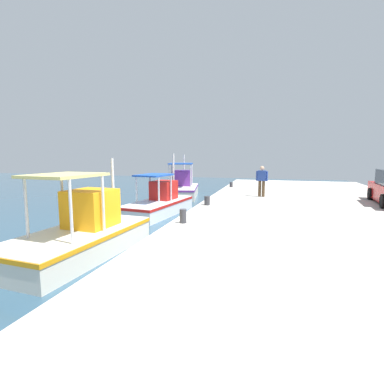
{
  "coord_description": "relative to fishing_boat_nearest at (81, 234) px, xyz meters",
  "views": [
    {
      "loc": [
        -8.58,
        -3.23,
        2.99
      ],
      "look_at": [
        5.59,
        0.81,
        1.11
      ],
      "focal_mm": 26.48,
      "sensor_mm": 36.0,
      "label": 1
    }
  ],
  "objects": [
    {
      "name": "mooring_bollard_second",
      "position": [
        5.07,
        -2.79,
        0.36
      ],
      "size": [
        0.25,
        0.25,
        0.4
      ],
      "primitive_type": "cylinder",
      "color": "#333338",
      "rests_on": "quay_pier"
    },
    {
      "name": "fishing_boat_nearest",
      "position": [
        0.0,
        0.0,
        0.0
      ],
      "size": [
        4.98,
        2.53,
        2.91
      ],
      "color": "silver",
      "rests_on": "ground"
    },
    {
      "name": "fisherman_standing",
      "position": [
        8.46,
        -5.02,
        1.08
      ],
      "size": [
        0.31,
        0.63,
        1.65
      ],
      "color": "#4C3823",
      "rests_on": "quay_pier"
    },
    {
      "name": "fishing_boat_second",
      "position": [
        6.26,
        0.01,
        -0.06
      ],
      "size": [
        4.87,
        2.36,
        3.12
      ],
      "color": "white",
      "rests_on": "ground"
    },
    {
      "name": "mooring_bollard_third",
      "position": [
        12.71,
        -2.79,
        0.34
      ],
      "size": [
        0.22,
        0.22,
        0.35
      ],
      "primitive_type": "cylinder",
      "color": "#333338",
      "rests_on": "quay_pier"
    },
    {
      "name": "quay_pier",
      "position": [
        1.42,
        -7.34,
        -0.23
      ],
      "size": [
        36.0,
        10.0,
        0.8
      ],
      "primitive_type": "cube",
      "color": "#BCB7AD",
      "rests_on": "ground"
    },
    {
      "name": "fishing_boat_third",
      "position": [
        12.52,
        0.83,
        0.01
      ],
      "size": [
        5.05,
        3.11,
        3.08
      ],
      "color": "silver",
      "rests_on": "ground"
    },
    {
      "name": "mooring_bollard_nearest",
      "position": [
        1.52,
        -2.79,
        0.4
      ],
      "size": [
        0.23,
        0.23,
        0.46
      ],
      "primitive_type": "cylinder",
      "color": "#333338",
      "rests_on": "quay_pier"
    }
  ]
}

